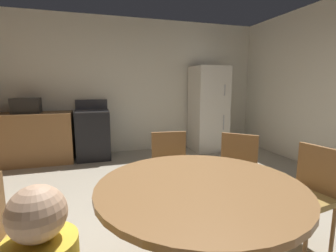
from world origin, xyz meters
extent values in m
plane|color=#A89E89|center=(0.00, 0.00, 0.00)|extent=(14.00, 14.00, 0.00)
cube|color=silver|center=(0.00, 3.15, 1.35)|extent=(6.10, 0.12, 2.70)
cube|color=olive|center=(-1.88, 2.75, 0.45)|extent=(1.74, 0.60, 0.90)
cube|color=black|center=(-0.66, 2.75, 0.45)|extent=(0.60, 0.60, 0.90)
cube|color=#38383D|center=(-0.66, 2.75, 0.91)|extent=(0.60, 0.60, 0.02)
cube|color=#38383D|center=(-0.66, 3.03, 1.01)|extent=(0.60, 0.04, 0.18)
cube|color=silver|center=(1.70, 2.70, 0.88)|extent=(0.68, 0.66, 1.76)
cylinder|color=#B2B2B7|center=(1.88, 2.36, 1.28)|extent=(0.02, 0.02, 0.22)
cylinder|color=#B2B2B7|center=(1.88, 2.36, 0.63)|extent=(0.02, 0.02, 0.30)
cube|color=black|center=(-1.73, 2.75, 1.03)|extent=(0.44, 0.32, 0.26)
cylinder|color=olive|center=(-0.03, -0.69, 0.36)|extent=(0.14, 0.14, 0.72)
cylinder|color=olive|center=(-0.03, -0.69, 0.74)|extent=(1.31, 1.31, 0.04)
cylinder|color=olive|center=(0.25, 0.13, 0.21)|extent=(0.03, 0.03, 0.43)
cylinder|color=olive|center=(-0.08, 0.18, 0.21)|extent=(0.03, 0.03, 0.43)
cylinder|color=olive|center=(0.30, 0.47, 0.21)|extent=(0.03, 0.03, 0.43)
cylinder|color=olive|center=(-0.04, 0.52, 0.21)|extent=(0.03, 0.03, 0.43)
cube|color=#A37F3D|center=(0.11, 0.33, 0.45)|extent=(0.45, 0.45, 0.05)
cube|color=olive|center=(0.13, 0.50, 0.66)|extent=(0.38, 0.09, 0.42)
cube|color=#A37F3D|center=(-1.05, -0.60, 0.45)|extent=(0.43, 0.43, 0.05)
cylinder|color=olive|center=(0.69, -0.20, 0.21)|extent=(0.03, 0.03, 0.43)
cylinder|color=olive|center=(0.44, 0.04, 0.21)|extent=(0.03, 0.03, 0.43)
cylinder|color=olive|center=(0.93, 0.04, 0.21)|extent=(0.03, 0.03, 0.43)
cylinder|color=olive|center=(0.68, 0.28, 0.21)|extent=(0.03, 0.03, 0.43)
cube|color=#A37F3D|center=(0.69, 0.04, 0.45)|extent=(0.57, 0.57, 0.05)
cube|color=olive|center=(0.81, 0.17, 0.66)|extent=(0.30, 0.29, 0.42)
cylinder|color=olive|center=(0.83, -0.72, 0.21)|extent=(0.03, 0.03, 0.43)
cylinder|color=olive|center=(0.78, -0.39, 0.21)|extent=(0.03, 0.03, 0.43)
cylinder|color=olive|center=(1.17, -0.67, 0.21)|extent=(0.03, 0.03, 0.43)
cylinder|color=olive|center=(1.12, -0.34, 0.21)|extent=(0.03, 0.03, 0.43)
cube|color=#A37F3D|center=(0.98, -0.53, 0.45)|extent=(0.46, 0.46, 0.05)
cube|color=olive|center=(1.15, -0.50, 0.66)|extent=(0.09, 0.38, 0.42)
sphere|color=#D6A884|center=(-0.84, -1.29, 1.00)|extent=(0.17, 0.17, 0.17)
camera|label=1|loc=(-0.67, -2.05, 1.37)|focal=26.60mm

